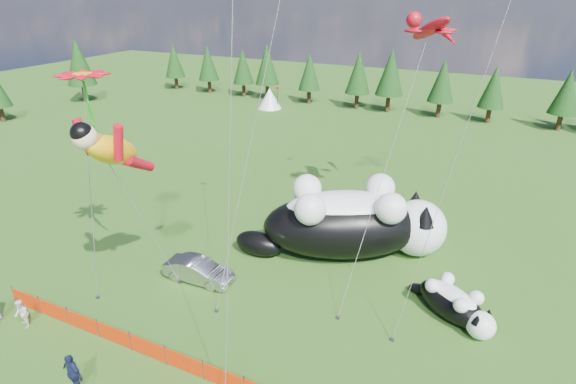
# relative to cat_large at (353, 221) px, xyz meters

# --- Properties ---
(ground) EXTENTS (160.00, 160.00, 0.00)m
(ground) POSITION_rel_cat_large_xyz_m (-3.57, -9.29, -2.25)
(ground) COLOR #133609
(ground) RESTS_ON ground
(safety_fence) EXTENTS (22.06, 0.06, 1.10)m
(safety_fence) POSITION_rel_cat_large_xyz_m (-3.57, -12.29, -1.75)
(safety_fence) COLOR #262626
(safety_fence) RESTS_ON ground
(tree_line) EXTENTS (90.00, 4.00, 8.00)m
(tree_line) POSITION_rel_cat_large_xyz_m (-3.57, 35.71, 1.75)
(tree_line) COLOR black
(tree_line) RESTS_ON ground
(festival_tents) EXTENTS (50.00, 3.20, 2.80)m
(festival_tents) POSITION_rel_cat_large_xyz_m (7.43, 30.71, -0.85)
(festival_tents) COLOR white
(festival_tents) RESTS_ON ground
(cat_large) EXTENTS (12.26, 8.52, 4.75)m
(cat_large) POSITION_rel_cat_large_xyz_m (0.00, 0.00, 0.00)
(cat_large) COLOR black
(cat_large) RESTS_ON ground
(cat_small) EXTENTS (4.54, 3.66, 1.86)m
(cat_small) POSITION_rel_cat_large_xyz_m (6.54, -3.67, -1.37)
(cat_small) COLOR black
(cat_small) RESTS_ON ground
(car) EXTENTS (4.07, 1.55, 1.33)m
(car) POSITION_rel_cat_large_xyz_m (-6.95, -6.47, -1.59)
(car) COLOR #A7A6AB
(car) RESTS_ON ground
(spectator_b) EXTENTS (0.89, 0.76, 1.57)m
(spectator_b) POSITION_rel_cat_large_xyz_m (-12.46, -13.33, -1.47)
(spectator_b) COLOR white
(spectator_b) RESTS_ON ground
(spectator_c) EXTENTS (1.19, 0.70, 1.94)m
(spectator_c) POSITION_rel_cat_large_xyz_m (-7.02, -15.03, -1.29)
(spectator_c) COLOR #161B3D
(spectator_c) RESTS_ON ground
(superhero_kite) EXTENTS (4.66, 5.26, 10.79)m
(superhero_kite) POSITION_rel_cat_large_xyz_m (-8.25, -9.90, 6.49)
(superhero_kite) COLOR #FFAD0D
(superhero_kite) RESTS_ON ground
(gecko_kite) EXTENTS (5.71, 14.48, 17.15)m
(gecko_kite) POSITION_rel_cat_large_xyz_m (2.41, 5.04, 10.79)
(gecko_kite) COLOR red
(gecko_kite) RESTS_ON ground
(flower_kite) EXTENTS (3.04, 3.17, 11.78)m
(flower_kite) POSITION_rel_cat_large_xyz_m (-10.79, -8.58, 9.19)
(flower_kite) COLOR red
(flower_kite) RESTS_ON ground
(diamond_kite_a) EXTENTS (1.59, 6.15, 16.31)m
(diamond_kite_a) POSITION_rel_cat_large_xyz_m (-3.52, -3.01, 11.95)
(diamond_kite_a) COLOR #0C59B8
(diamond_kite_a) RESTS_ON ground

